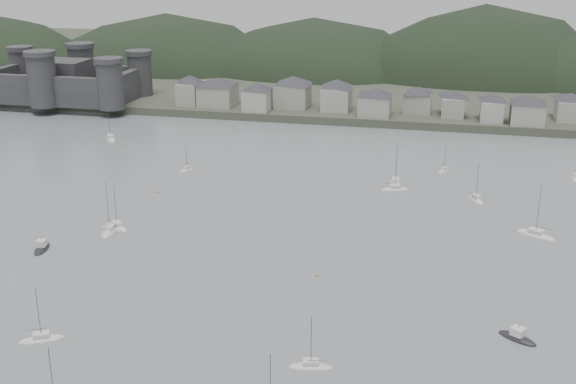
# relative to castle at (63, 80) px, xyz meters

# --- Properties ---
(ground) EXTENTS (900.00, 900.00, 0.00)m
(ground) POSITION_rel_castle_xyz_m (120.00, -179.80, -10.96)
(ground) COLOR slate
(ground) RESTS_ON ground
(far_shore_land) EXTENTS (900.00, 250.00, 3.00)m
(far_shore_land) POSITION_rel_castle_xyz_m (120.00, 115.20, -9.46)
(far_shore_land) COLOR #383D2D
(far_shore_land) RESTS_ON ground
(forested_ridge) EXTENTS (851.55, 103.94, 102.57)m
(forested_ridge) POSITION_rel_castle_xyz_m (124.83, 89.60, -22.25)
(forested_ridge) COLOR black
(forested_ridge) RESTS_ON ground
(castle) EXTENTS (66.00, 43.00, 20.00)m
(castle) POSITION_rel_castle_xyz_m (0.00, 0.00, 0.00)
(castle) COLOR #313133
(castle) RESTS_ON far_shore_land
(waterfront_town) EXTENTS (451.48, 28.46, 12.92)m
(waterfront_town) POSITION_rel_castle_xyz_m (170.59, 3.54, -2.30)
(waterfront_town) COLOR #9F9D91
(waterfront_town) RESTS_ON far_shore_land
(sailboat_lead) EXTENTS (4.77, 10.17, 13.35)m
(sailboat_lead) POSITION_rel_castle_xyz_m (81.33, -125.25, -10.80)
(sailboat_lead) COLOR silver
(sailboat_lead) RESTS_ON ground
(moored_fleet) EXTENTS (221.62, 161.64, 13.22)m
(moored_fleet) POSITION_rel_castle_xyz_m (121.10, -124.59, -10.79)
(moored_fleet) COLOR silver
(moored_fleet) RESTS_ON ground
(motor_launch_near) EXTENTS (7.37, 6.05, 3.72)m
(motor_launch_near) POSITION_rel_castle_xyz_m (172.23, -155.02, -10.67)
(motor_launch_near) COLOR black
(motor_launch_near) RESTS_ON ground
(motor_launch_far) EXTENTS (4.29, 7.82, 3.78)m
(motor_launch_far) POSITION_rel_castle_xyz_m (71.38, -138.52, -10.67)
(motor_launch_far) COLOR black
(motor_launch_far) RESTS_ON ground
(mooring_buoys) EXTENTS (152.49, 140.51, 0.70)m
(mooring_buoys) POSITION_rel_castle_xyz_m (121.55, -121.70, -10.81)
(mooring_buoys) COLOR #C58841
(mooring_buoys) RESTS_ON ground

